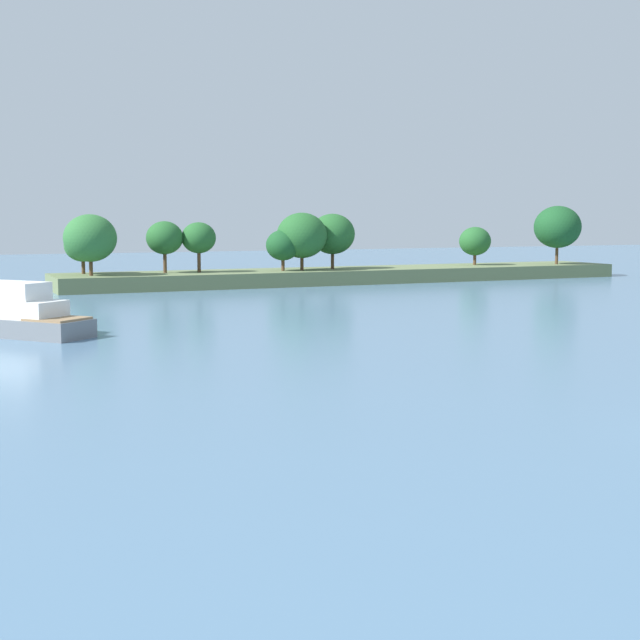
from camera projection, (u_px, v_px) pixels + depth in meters
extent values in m
cube|color=#66754C|center=(354.00, 275.00, 121.56)|extent=(79.06, 11.07, 1.85)
cylinder|color=#513823|center=(83.00, 267.00, 109.39)|extent=(0.44, 0.44, 1.70)
ellipsoid|color=#2D6B33|center=(83.00, 245.00, 109.09)|extent=(4.48, 4.48, 4.03)
cylinder|color=#513823|center=(91.00, 267.00, 105.82)|extent=(0.44, 0.44, 1.94)
ellipsoid|color=#2D6B33|center=(90.00, 238.00, 105.43)|extent=(6.18, 6.18, 5.56)
cylinder|color=#513823|center=(165.00, 263.00, 111.28)|extent=(0.44, 0.44, 2.52)
ellipsoid|color=#235B28|center=(165.00, 238.00, 110.93)|extent=(4.53, 4.53, 4.08)
cylinder|color=#513823|center=(199.00, 262.00, 112.54)|extent=(0.44, 0.44, 2.59)
ellipsoid|color=#235B28|center=(199.00, 238.00, 112.20)|extent=(4.29, 4.29, 3.86)
cylinder|color=#513823|center=(283.00, 265.00, 115.67)|extent=(0.44, 0.44, 1.55)
ellipsoid|color=#194C23|center=(283.00, 245.00, 115.39)|extent=(4.35, 4.35, 3.91)
cylinder|color=#513823|center=(302.00, 263.00, 116.79)|extent=(0.44, 0.44, 1.91)
ellipsoid|color=#235B28|center=(302.00, 235.00, 116.39)|extent=(6.51, 6.51, 5.86)
cylinder|color=#513823|center=(332.00, 260.00, 120.25)|extent=(0.44, 0.44, 2.25)
ellipsoid|color=#235B28|center=(333.00, 234.00, 119.86)|extent=(5.96, 5.96, 5.37)
cylinder|color=#513823|center=(475.00, 259.00, 130.09)|extent=(0.44, 0.44, 1.61)
ellipsoid|color=#235B28|center=(475.00, 241.00, 129.79)|extent=(4.55, 4.55, 4.10)
cylinder|color=#513823|center=(557.00, 255.00, 132.25)|extent=(0.44, 0.44, 2.71)
ellipsoid|color=#194C23|center=(558.00, 227.00, 131.79)|extent=(6.83, 6.83, 6.14)
cube|color=#937551|center=(57.00, 319.00, 64.43)|extent=(4.93, 4.96, 0.16)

